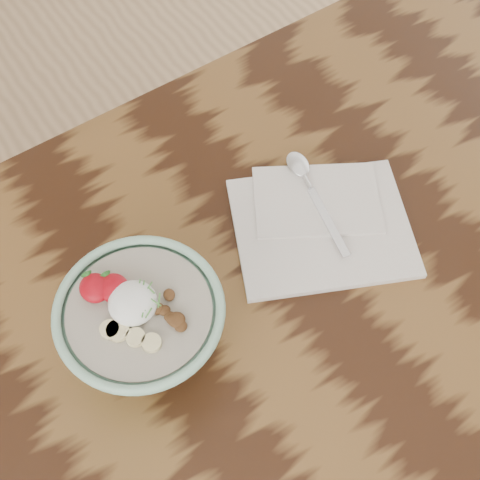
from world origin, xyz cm
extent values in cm
cube|color=black|center=(0.00, 0.00, 73.00)|extent=(160.00, 90.00, 4.00)
cylinder|color=#4C2D19|center=(72.00, 37.00, 35.50)|extent=(7.00, 7.00, 71.00)
cylinder|color=#8DBDA2|center=(-21.71, 7.18, 75.62)|extent=(8.67, 8.67, 1.24)
torus|color=#8DBDA2|center=(-21.71, 7.18, 85.73)|extent=(19.71, 19.71, 1.14)
cylinder|color=#B1A793|center=(-21.71, 7.18, 85.11)|extent=(16.72, 16.72, 1.03)
ellipsoid|color=white|center=(-21.93, 7.89, 86.71)|extent=(5.61, 5.61, 3.08)
ellipsoid|color=#9E0712|center=(-22.79, 10.81, 86.59)|extent=(3.50, 3.85, 1.92)
cone|color=#286623|center=(-22.79, 12.38, 86.89)|extent=(1.40, 1.03, 1.52)
ellipsoid|color=#9E0712|center=(-24.56, 12.01, 86.60)|extent=(3.53, 3.89, 1.94)
cone|color=#286623|center=(-24.56, 13.60, 86.90)|extent=(1.40, 1.03, 1.52)
cylinder|color=beige|center=(-24.86, 6.20, 86.03)|extent=(2.61, 2.61, 0.70)
cylinder|color=beige|center=(-25.55, 6.83, 86.03)|extent=(2.21, 2.21, 0.70)
cylinder|color=beige|center=(-22.50, 2.85, 86.03)|extent=(2.20, 2.20, 0.70)
cylinder|color=beige|center=(-23.64, 4.40, 86.03)|extent=(2.19, 2.19, 0.70)
ellipsoid|color=#59351A|center=(-17.92, 6.73, 86.17)|extent=(1.77, 1.89, 1.22)
ellipsoid|color=#59351A|center=(-19.24, 4.44, 86.10)|extent=(1.49, 1.26, 0.98)
ellipsoid|color=#59351A|center=(-18.86, 3.55, 86.33)|extent=(2.71, 2.73, 1.13)
ellipsoid|color=#59351A|center=(-19.07, 3.74, 86.29)|extent=(2.34, 2.36, 1.20)
ellipsoid|color=#59351A|center=(-18.84, 2.71, 86.14)|extent=(1.73, 1.74, 0.82)
ellipsoid|color=#59351A|center=(-19.35, 5.37, 86.12)|extent=(1.58, 1.52, 0.73)
ellipsoid|color=#59351A|center=(-19.84, 5.90, 86.15)|extent=(1.89, 1.78, 1.07)
cylinder|color=#4C8D3B|center=(-21.24, 7.63, 87.63)|extent=(1.45, 0.61, 0.23)
cylinder|color=#4C8D3B|center=(-23.08, 8.01, 87.63)|extent=(1.12, 0.54, 0.22)
cylinder|color=#4C8D3B|center=(-22.43, 9.15, 87.63)|extent=(1.16, 1.44, 0.24)
cylinder|color=#4C8D3B|center=(-22.07, 6.36, 87.63)|extent=(1.21, 0.88, 0.23)
cylinder|color=#4C8D3B|center=(-21.74, 6.53, 87.63)|extent=(0.98, 1.53, 0.24)
cylinder|color=#4C8D3B|center=(-20.03, 8.61, 87.63)|extent=(0.98, 1.22, 0.23)
cylinder|color=#4C8D3B|center=(-21.19, 5.41, 87.63)|extent=(1.25, 0.80, 0.23)
cylinder|color=#4C8D3B|center=(-19.89, 6.11, 87.63)|extent=(0.70, 1.51, 0.23)
cylinder|color=#4C8D3B|center=(-20.44, 8.88, 87.63)|extent=(1.21, 1.40, 0.24)
cylinder|color=#4C8D3B|center=(-21.82, 6.71, 87.63)|extent=(0.53, 1.68, 0.24)
cylinder|color=#4C8D3B|center=(-19.46, 6.10, 87.63)|extent=(1.20, 1.51, 0.24)
cylinder|color=#4C8D3B|center=(-19.55, 7.64, 87.63)|extent=(0.34, 1.07, 0.22)
cylinder|color=#4C8D3B|center=(-21.53, 6.01, 87.63)|extent=(1.18, 1.44, 0.24)
cylinder|color=#4C8D3B|center=(-19.50, 8.21, 87.63)|extent=(1.20, 0.74, 0.22)
cube|color=silver|center=(7.08, 8.87, 75.47)|extent=(30.24, 28.00, 0.93)
cube|color=silver|center=(8.94, 12.60, 76.21)|extent=(21.41, 19.52, 0.56)
cube|color=silver|center=(7.78, 8.59, 76.67)|extent=(3.78, 11.85, 0.36)
cylinder|color=silver|center=(9.46, 15.90, 76.85)|extent=(1.40, 3.19, 0.72)
ellipsoid|color=silver|center=(10.13, 18.80, 76.98)|extent=(4.15, 5.34, 0.98)
camera|label=1|loc=(-30.11, -25.71, 154.50)|focal=50.00mm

